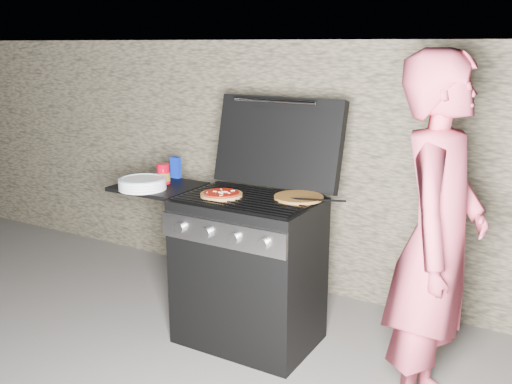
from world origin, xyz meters
The scene contains 10 objects.
ground centered at (0.00, 0.00, 0.00)m, with size 50.00×50.00×0.00m, color #645F5C.
stone_wall centered at (0.00, 1.05, 0.90)m, with size 8.00×0.35×1.80m, color #7D6F53.
gas_grill centered at (-0.25, 0.00, 0.46)m, with size 1.34×0.79×0.91m, color black, non-canonical shape.
pizza_topped centered at (-0.15, -0.06, 0.92)m, with size 0.25×0.25×0.03m, color tan, non-canonical shape.
pizza_plain centered at (0.26, 0.12, 0.92)m, with size 0.28×0.28×0.02m, color #AE7823.
sauce_jar centered at (-0.66, 0.04, 0.97)m, with size 0.08×0.08×0.13m, color #9D0012.
blue_carton centered at (-0.70, 0.21, 0.97)m, with size 0.07×0.04×0.14m, color #061D8E.
plate_stack centered at (-0.68, -0.14, 0.94)m, with size 0.29×0.29×0.07m, color white.
person centered at (1.11, -0.16, 0.88)m, with size 0.64×0.42×1.76m, color #B94053.
tongs centered at (0.42, 0.00, 0.95)m, with size 0.01×0.01×0.43m, color black.
Camera 1 is at (1.64, -2.73, 1.78)m, focal length 40.00 mm.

